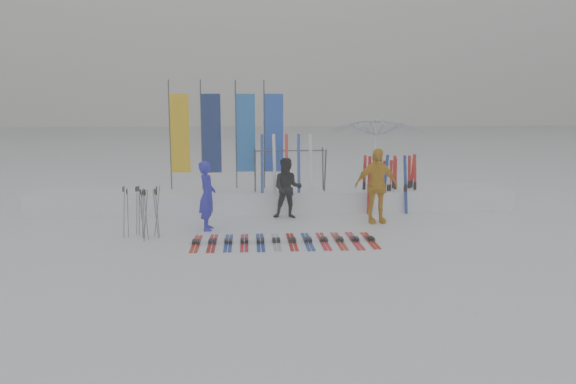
{
  "coord_description": "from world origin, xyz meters",
  "views": [
    {
      "loc": [
        -0.76,
        -11.85,
        3.19
      ],
      "look_at": [
        0.2,
        1.6,
        1.0
      ],
      "focal_mm": 35.0,
      "sensor_mm": 36.0,
      "label": 1
    }
  ],
  "objects": [
    {
      "name": "tent_canopy",
      "position": [
        3.41,
        6.17,
        1.36
      ],
      "size": [
        3.19,
        3.24,
        2.72
      ],
      "primitive_type": "imported",
      "rotation": [
        0.0,
        0.0,
        0.08
      ],
      "color": "white",
      "rests_on": "ground"
    },
    {
      "name": "pole_cluster",
      "position": [
        -3.24,
        1.26,
        0.6
      ],
      "size": [
        0.87,
        0.71,
        1.25
      ],
      "color": "#595B60",
      "rests_on": "ground"
    },
    {
      "name": "snow_bank",
      "position": [
        0.0,
        4.6,
        0.3
      ],
      "size": [
        14.0,
        1.6,
        0.6
      ],
      "primitive_type": "cube",
      "color": "white",
      "rests_on": "ground"
    },
    {
      "name": "ground",
      "position": [
        0.0,
        0.0,
        0.0
      ],
      "size": [
        120.0,
        120.0,
        0.0
      ],
      "primitive_type": "plane",
      "color": "white",
      "rests_on": "ground"
    },
    {
      "name": "feather_flags",
      "position": [
        -1.38,
        4.83,
        2.24
      ],
      "size": [
        3.34,
        0.19,
        3.2
      ],
      "color": "#383A3F",
      "rests_on": "ground"
    },
    {
      "name": "upright_skis",
      "position": [
        3.39,
        4.17,
        0.79
      ],
      "size": [
        1.58,
        0.96,
        1.67
      ],
      "color": "navy",
      "rests_on": "ground"
    },
    {
      "name": "person_black",
      "position": [
        0.3,
        3.29,
        0.83
      ],
      "size": [
        0.88,
        0.73,
        1.66
      ],
      "primitive_type": "imported",
      "rotation": [
        0.0,
        0.0,
        -0.13
      ],
      "color": "black",
      "rests_on": "ground"
    },
    {
      "name": "ski_row",
      "position": [
        0.04,
        0.59,
        0.04
      ],
      "size": [
        4.15,
        1.67,
        0.07
      ],
      "color": "red",
      "rests_on": "ground"
    },
    {
      "name": "person_blue",
      "position": [
        -1.78,
        2.0,
        0.86
      ],
      "size": [
        0.42,
        0.63,
        1.73
      ],
      "primitive_type": "imported",
      "rotation": [
        0.0,
        0.0,
        1.56
      ],
      "color": "#2021BA",
      "rests_on": "ground"
    },
    {
      "name": "ski_rack",
      "position": [
        0.43,
        4.2,
        1.38
      ],
      "size": [
        2.04,
        0.8,
        1.23
      ],
      "color": "#383A3F",
      "rests_on": "ground"
    },
    {
      "name": "person_yellow",
      "position": [
        2.59,
        2.54,
        0.99
      ],
      "size": [
        1.21,
        0.61,
        1.97
      ],
      "primitive_type": "imported",
      "rotation": [
        0.0,
        0.0,
        0.12
      ],
      "color": "orange",
      "rests_on": "ground"
    }
  ]
}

